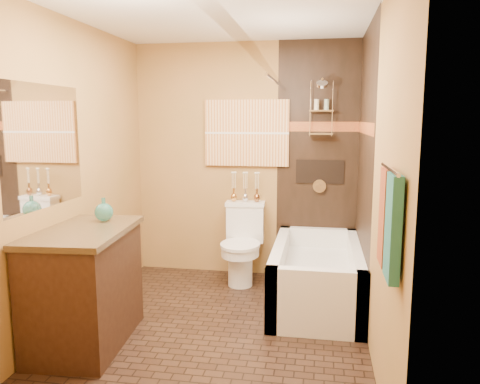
% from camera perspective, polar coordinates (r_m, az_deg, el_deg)
% --- Properties ---
extents(floor, '(3.00, 3.00, 0.00)m').
position_cam_1_polar(floor, '(3.95, -3.06, -16.58)').
color(floor, black).
rests_on(floor, ground).
extents(wall_left, '(0.02, 3.00, 2.50)m').
position_cam_1_polar(wall_left, '(4.04, -20.06, 1.98)').
color(wall_left, '#B07944').
rests_on(wall_left, floor).
extents(wall_right, '(0.02, 3.00, 2.50)m').
position_cam_1_polar(wall_right, '(3.52, 16.15, 1.23)').
color(wall_right, '#B07944').
rests_on(wall_right, floor).
extents(wall_back, '(2.40, 0.02, 2.50)m').
position_cam_1_polar(wall_back, '(5.06, 0.62, 3.81)').
color(wall_back, '#B07944').
rests_on(wall_back, floor).
extents(wall_front, '(2.40, 0.02, 2.50)m').
position_cam_1_polar(wall_front, '(2.18, -12.17, -3.18)').
color(wall_front, '#B07944').
rests_on(wall_front, floor).
extents(ceiling, '(3.00, 3.00, 0.00)m').
position_cam_1_polar(ceiling, '(3.66, -3.41, 21.55)').
color(ceiling, silver).
rests_on(ceiling, wall_back).
extents(alcove_tile_back, '(0.85, 0.01, 2.50)m').
position_cam_1_polar(alcove_tile_back, '(4.98, 9.45, 3.61)').
color(alcove_tile_back, black).
rests_on(alcove_tile_back, wall_back).
extents(alcove_tile_right, '(0.01, 1.50, 2.50)m').
position_cam_1_polar(alcove_tile_right, '(4.26, 14.92, 2.56)').
color(alcove_tile_right, black).
rests_on(alcove_tile_right, wall_right).
extents(mosaic_band_back, '(0.85, 0.01, 0.10)m').
position_cam_1_polar(mosaic_band_back, '(4.95, 9.56, 7.87)').
color(mosaic_band_back, maroon).
rests_on(mosaic_band_back, alcove_tile_back).
extents(mosaic_band_right, '(0.01, 1.50, 0.10)m').
position_cam_1_polar(mosaic_band_right, '(4.24, 14.98, 7.54)').
color(mosaic_band_right, maroon).
rests_on(mosaic_band_right, alcove_tile_right).
extents(alcove_niche, '(0.50, 0.01, 0.25)m').
position_cam_1_polar(alcove_niche, '(4.99, 9.71, 2.45)').
color(alcove_niche, black).
rests_on(alcove_niche, alcove_tile_back).
extents(shower_fixtures, '(0.24, 0.33, 1.16)m').
position_cam_1_polar(shower_fixtures, '(4.85, 9.86, 8.38)').
color(shower_fixtures, silver).
rests_on(shower_fixtures, floor).
extents(curtain_rod, '(0.03, 1.55, 0.03)m').
position_cam_1_polar(curtain_rod, '(4.26, 4.44, 13.20)').
color(curtain_rod, silver).
rests_on(curtain_rod, wall_back).
extents(towel_bar, '(0.02, 0.55, 0.02)m').
position_cam_1_polar(towel_bar, '(2.46, 17.80, 2.67)').
color(towel_bar, silver).
rests_on(towel_bar, wall_right).
extents(towel_teal, '(0.05, 0.22, 0.52)m').
position_cam_1_polar(towel_teal, '(2.38, 18.16, -4.15)').
color(towel_teal, '#206B5F').
rests_on(towel_teal, towel_bar).
extents(towel_rust, '(0.05, 0.22, 0.52)m').
position_cam_1_polar(towel_rust, '(2.63, 17.36, -2.89)').
color(towel_rust, maroon).
rests_on(towel_rust, towel_bar).
extents(sunset_painting, '(0.90, 0.04, 0.70)m').
position_cam_1_polar(sunset_painting, '(5.01, 0.82, 7.20)').
color(sunset_painting, '#C96E2F').
rests_on(sunset_painting, wall_back).
extents(vanity_mirror, '(0.01, 1.00, 0.90)m').
position_cam_1_polar(vanity_mirror, '(3.71, -22.79, 5.14)').
color(vanity_mirror, white).
rests_on(vanity_mirror, wall_left).
extents(bathtub, '(0.80, 1.50, 0.55)m').
position_cam_1_polar(bathtub, '(4.47, 9.35, -10.51)').
color(bathtub, white).
rests_on(bathtub, floor).
extents(toilet, '(0.43, 0.63, 0.82)m').
position_cam_1_polar(toilet, '(4.92, 0.29, -6.24)').
color(toilet, white).
rests_on(toilet, floor).
extents(vanity, '(0.70, 1.06, 0.90)m').
position_cam_1_polar(vanity, '(3.78, -18.39, -10.84)').
color(vanity, black).
rests_on(vanity, floor).
extents(teal_bottle, '(0.17, 0.17, 0.23)m').
position_cam_1_polar(teal_bottle, '(3.85, -16.27, -2.07)').
color(teal_bottle, '#297B6B').
rests_on(teal_bottle, vanity).
extents(bud_vases, '(0.32, 0.07, 0.31)m').
position_cam_1_polar(bud_vases, '(4.98, 0.65, 0.73)').
color(bud_vases, '#CB8A3F').
rests_on(bud_vases, toilet).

